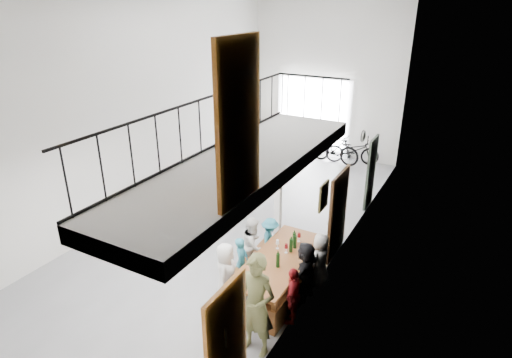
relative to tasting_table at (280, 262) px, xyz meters
The scene contains 24 objects.
floor 3.19m from the tasting_table, 134.99° to the left, with size 12.00×12.00×0.00m, color gray.
room_walls 4.22m from the tasting_table, 134.99° to the left, with size 12.00×12.00×12.00m.
gateway_portal 8.57m from the tasting_table, 107.71° to the left, with size 2.80×0.08×2.80m, color white.
right_wall_decor 1.20m from the tasting_table, 33.68° to the left, with size 0.07×8.28×5.07m.
balcony 2.45m from the tasting_table, 103.45° to the right, with size 1.52×5.62×4.00m.
tasting_table is the anchor object (origin of this frame).
bench_inner 0.87m from the tasting_table, behind, with size 0.31×1.91×0.44m, color brown.
bench_wall 0.59m from the tasting_table, ahead, with size 0.29×2.22×0.51m, color brown.
tableware 0.32m from the tasting_table, 84.01° to the left, with size 0.36×1.50×0.35m.
side_bench 5.68m from the tasting_table, 146.13° to the left, with size 0.38×1.73×0.49m, color brown.
oak_barrel 8.56m from the tasting_table, 121.77° to the left, with size 0.62×0.62×0.91m.
serving_counter 8.79m from the tasting_table, 116.71° to the left, with size 1.62×0.45×0.86m, color #311B0D.
counter_bottles 8.79m from the tasting_table, 116.72° to the left, with size 1.37×0.21×0.28m.
guest_left_a 1.08m from the tasting_table, 135.49° to the right, with size 0.62×0.40×1.27m, color silver.
guest_left_b 0.82m from the tasting_table, behind, with size 0.39×0.25×1.06m, color teal.
guest_left_c 0.90m from the tasting_table, 154.10° to the left, with size 0.62×0.48×1.27m, color silver.
guest_left_d 1.13m from the tasting_table, 126.81° to the left, with size 0.68×0.39×1.05m, color teal.
guest_right_a 0.87m from the tasting_table, 48.26° to the right, with size 0.66×0.27×1.13m, color red.
guest_right_b 0.52m from the tasting_table, ahead, with size 1.14×0.36×1.23m, color black.
guest_right_c 0.86m from the tasting_table, 44.76° to the left, with size 0.57×0.37×1.17m, color silver.
host_standing 1.60m from the tasting_table, 78.08° to the right, with size 0.67×0.44×1.82m, color brown.
potted_plant 2.71m from the tasting_table, 84.62° to the left, with size 0.40×0.34×0.44m, color #1E5123.
bicycle_near 7.79m from the tasting_table, 96.64° to the left, with size 0.64×1.85×0.97m, color black.
bicycle_far 7.63m from the tasting_table, 101.04° to the left, with size 0.51×1.81×1.09m, color black.
Camera 1 is at (5.15, -8.56, 5.42)m, focal length 30.00 mm.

